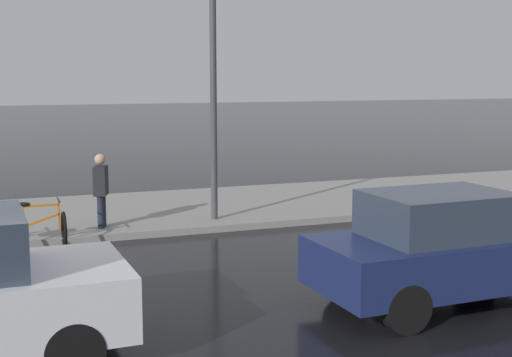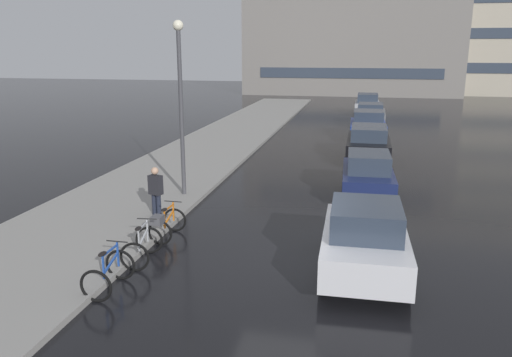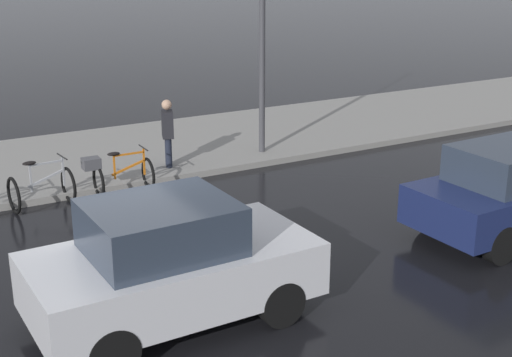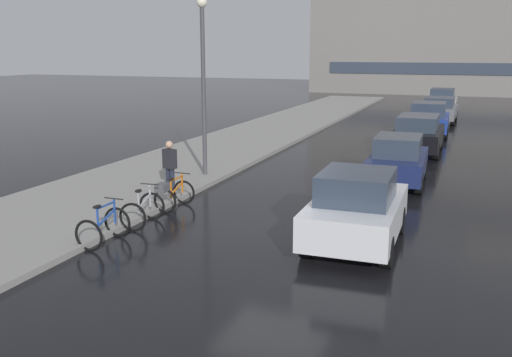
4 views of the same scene
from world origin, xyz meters
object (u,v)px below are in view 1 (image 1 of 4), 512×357
object	(u,v)px
bicycle_third	(25,225)
car_navy	(444,249)
pedestrian	(101,189)
streetlamp	(213,55)

from	to	relation	value
bicycle_third	car_navy	distance (m)	7.49
pedestrian	bicycle_third	bearing A→B (deg)	-59.52
bicycle_third	pedestrian	world-z (taller)	pedestrian
car_navy	pedestrian	xyz separation A→B (m)	(-6.21, -3.75, 0.11)
pedestrian	streetlamp	world-z (taller)	streetlamp
car_navy	pedestrian	bearing A→B (deg)	-148.88
car_navy	pedestrian	world-z (taller)	pedestrian
bicycle_third	car_navy	size ratio (longest dim) A/B	0.36
bicycle_third	pedestrian	size ratio (longest dim) A/B	0.84
bicycle_third	pedestrian	xyz separation A→B (m)	(-0.89, 1.51, 0.45)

